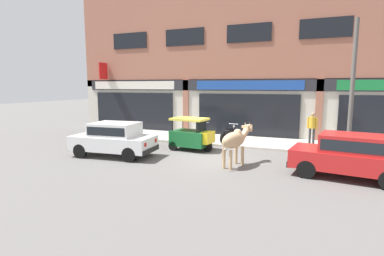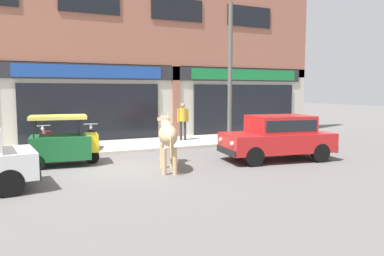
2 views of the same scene
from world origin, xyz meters
TOP-DOWN VIEW (x-y plane):
  - ground_plane at (0.00, 0.00)m, footprint 90.00×90.00m
  - sidewalk at (0.00, 3.78)m, footprint 19.00×3.16m
  - shop_building at (-0.00, 5.62)m, footprint 23.00×1.40m
  - cow at (0.91, -1.01)m, footprint 0.95×2.09m
  - car_0 at (-4.28, -1.39)m, footprint 3.71×1.89m
  - car_1 at (4.74, -1.04)m, footprint 3.76×2.10m
  - auto_rickshaw at (-1.67, 1.03)m, footprint 2.05×1.35m
  - motorcycle_0 at (-1.93, 3.22)m, footprint 0.65×1.79m
  - motorcycle_1 at (-0.47, 3.17)m, footprint 0.60×1.80m
  - pedestrian at (3.55, 3.91)m, footprint 0.49×0.32m
  - utility_pole at (5.04, 2.50)m, footprint 0.18×0.18m

SIDE VIEW (x-z plane):
  - ground_plane at x=0.00m, z-range 0.00..0.00m
  - sidewalk at x=0.00m, z-range 0.00..0.13m
  - motorcycle_0 at x=-1.93m, z-range 0.08..0.95m
  - motorcycle_1 at x=-0.47m, z-range 0.08..0.95m
  - auto_rickshaw at x=-1.67m, z-range -0.10..1.42m
  - car_0 at x=-4.28m, z-range 0.08..1.54m
  - car_1 at x=4.74m, z-range 0.08..1.54m
  - cow at x=0.91m, z-range 0.20..1.81m
  - pedestrian at x=3.55m, z-range 0.31..1.91m
  - utility_pole at x=5.04m, z-range 0.13..5.78m
  - shop_building at x=0.00m, z-range -0.20..9.68m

